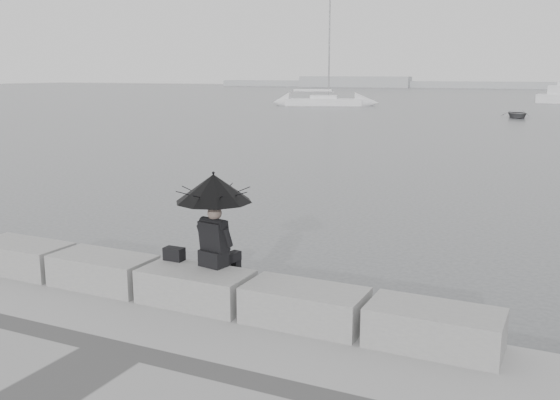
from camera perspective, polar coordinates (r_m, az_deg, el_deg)
The scene contains 11 objects.
ground at distance 9.72m, azimuth -6.11°, elevation -11.29°, with size 360.00×360.00×0.00m, color #46494B.
stone_block_far_left at distance 11.26m, azimuth -22.41°, elevation -4.87°, with size 1.60×0.80×0.50m, color gray.
stone_block_left at distance 10.09m, azimuth -15.86°, elevation -6.27°, with size 1.60×0.80×0.50m, color gray.
stone_block_centre at distance 9.10m, azimuth -7.71°, elevation -7.90°, with size 1.60×0.80×0.50m, color gray.
stone_block_right at distance 8.33m, azimuth 2.26°, elevation -9.65°, with size 1.60×0.80×0.50m, color gray.
stone_block_far_right at distance 7.87m, azimuth 13.93°, elevation -11.31°, with size 1.60×0.80×0.50m, color gray.
seated_person at distance 8.97m, azimuth -6.10°, elevation 0.09°, with size 1.11×1.11×1.39m.
bag at distance 9.52m, azimuth -9.65°, elevation -4.88°, with size 0.30×0.17×0.19m, color black.
distant_landmass at distance 162.64m, azimuth 21.37°, elevation 9.77°, with size 180.00×8.00×2.80m.
sailboat_left at distance 73.85m, azimuth 4.02°, elevation 9.01°, with size 9.19×4.94×12.90m.
dinghy at distance 57.16m, azimuth 20.86°, elevation 7.33°, with size 3.45×1.46×0.58m, color slate.
Camera 1 is at (4.76, -7.59, 3.76)m, focal length 40.00 mm.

